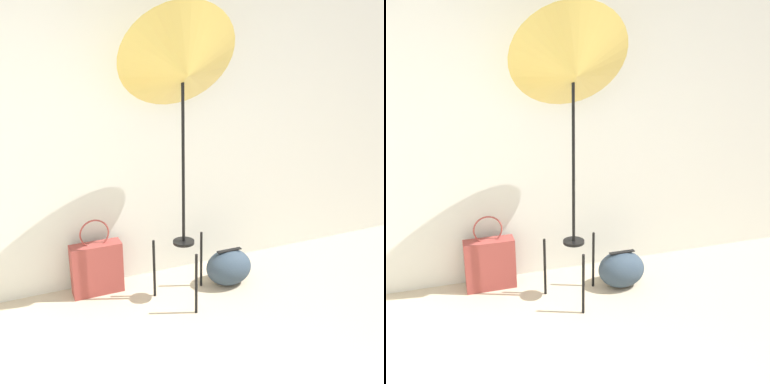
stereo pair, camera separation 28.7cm
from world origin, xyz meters
The scene contains 4 objects.
wall_back centered at (0.00, 2.47, 1.30)m, with size 8.00×0.05×2.60m.
photo_umbrella centered at (0.35, 1.96, 1.68)m, with size 0.82×0.64×2.09m.
tote_bag centered at (-0.23, 2.31, 0.21)m, with size 0.38×0.14×0.60m.
duffel_bag centered at (0.77, 2.02, 0.14)m, with size 0.37×0.29×0.30m.
Camera 2 is at (-0.53, -0.91, 1.82)m, focal length 42.00 mm.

